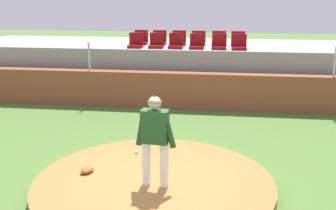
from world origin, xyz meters
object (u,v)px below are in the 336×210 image
Objects in this scene: stadium_chair_2 at (176,43)px; stadium_chair_7 at (159,40)px; stadium_chair_5 at (239,45)px; stadium_chair_0 at (136,43)px; stadium_chair_1 at (157,43)px; stadium_chair_3 at (197,44)px; stadium_chair_8 at (179,40)px; stadium_chair_10 at (219,41)px; stadium_chair_4 at (219,44)px; baseball at (137,152)px; stadium_chair_9 at (199,41)px; pitcher at (155,134)px; stadium_chair_11 at (238,41)px; fielding_glove at (87,170)px; stadium_chair_6 at (141,40)px.

stadium_chair_7 is at bearing -51.18° from stadium_chair_2.
stadium_chair_0 is at bearing -0.13° from stadium_chair_5.
stadium_chair_3 is at bearing 178.80° from stadium_chair_1.
stadium_chair_7 is (-1.40, 0.89, 0.00)m from stadium_chair_3.
stadium_chair_8 is at bearing -23.46° from stadium_chair_5.
stadium_chair_4 is at bearing 91.68° from stadium_chair_10.
baseball is 0.15× the size of stadium_chair_9.
pitcher is at bearing 76.84° from stadium_chair_5.
stadium_chair_4 is 1.10m from stadium_chair_11.
stadium_chair_1 is (-1.10, 7.21, 0.69)m from pitcher.
stadium_chair_0 is at bearing 101.49° from baseball.
stadium_chair_4 and stadium_chair_5 have the same top height.
stadium_chair_10 is (0.71, 0.02, 0.00)m from stadium_chair_9.
fielding_glove is 0.60× the size of stadium_chair_9.
baseball is 6.06m from stadium_chair_0.
stadium_chair_3 is (2.08, 0.01, 0.00)m from stadium_chair_0.
pitcher is 1.86m from baseball.
stadium_chair_6 is 2.80m from stadium_chair_10.
stadium_chair_7 is 2.12m from stadium_chair_10.
stadium_chair_11 is at bearing 179.81° from stadium_chair_8.
stadium_chair_2 is 0.87m from stadium_chair_8.
stadium_chair_4 is (0.74, 0.00, 0.00)m from stadium_chair_3.
pitcher is 5.71× the size of fielding_glove.
stadium_chair_0 is 1.00× the size of stadium_chair_3.
stadium_chair_10 is (1.64, 6.62, 1.64)m from baseball.
stadium_chair_2 and stadium_chair_3 have the same top height.
stadium_chair_3 is (0.92, 5.72, 1.64)m from baseball.
stadium_chair_1 and stadium_chair_8 have the same top height.
stadium_chair_6 and stadium_chair_9 have the same top height.
stadium_chair_2 is at bearing 49.91° from stadium_chair_9.
stadium_chair_1 is 1.00× the size of stadium_chair_9.
stadium_chair_7 and stadium_chair_10 have the same top height.
stadium_chair_11 is at bearing -165.55° from stadium_chair_0.
stadium_chair_4 reaches higher than baseball.
stadium_chair_2 is 1.00× the size of stadium_chair_10.
stadium_chair_5 is at bearing 179.07° from stadium_chair_1.
baseball is at bearing 87.88° from stadium_chair_2.
stadium_chair_10 is 0.67m from stadium_chair_11.
stadium_chair_6 is at bearing 109.13° from pitcher.
stadium_chair_9 is at bearing -32.66° from stadium_chair_5.
stadium_chair_11 is (0.67, -0.01, 0.00)m from stadium_chair_10.
stadium_chair_1 reaches higher than pitcher.
stadium_chair_3 is at bearing 89.64° from stadium_chair_9.
stadium_chair_4 is 1.00× the size of stadium_chair_6.
stadium_chair_2 is at bearing 31.30° from stadium_chair_10.
stadium_chair_9 is 0.71m from stadium_chair_10.
baseball is at bearing 120.55° from pitcher.
stadium_chair_9 reaches higher than fielding_glove.
stadium_chair_10 is (2.80, 0.01, 0.00)m from stadium_chair_6.
stadium_chair_5 is at bearing 165.38° from stadium_chair_6.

